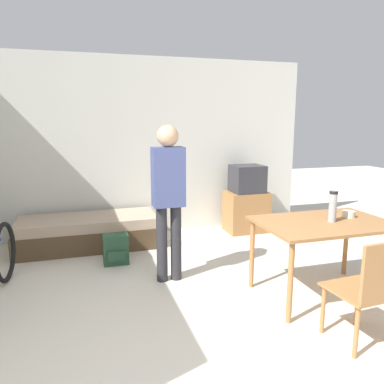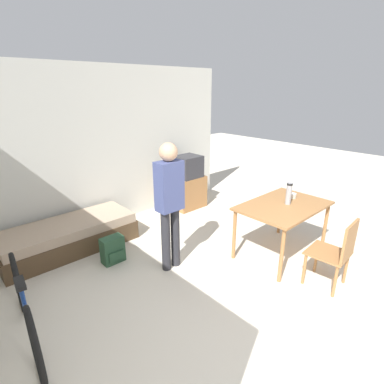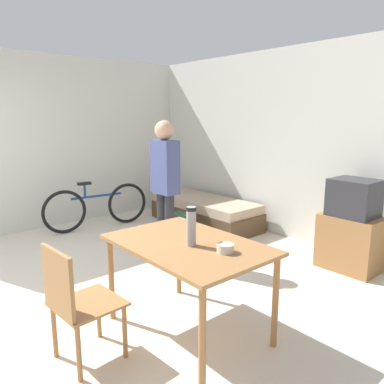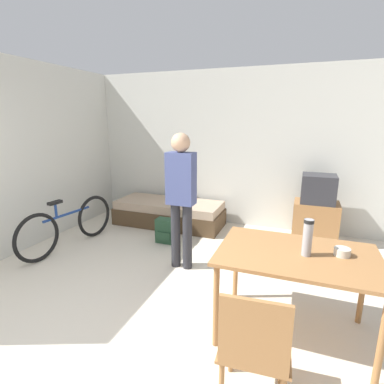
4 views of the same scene
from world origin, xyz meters
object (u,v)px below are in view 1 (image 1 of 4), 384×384
(thermos_flask, at_px, (333,205))
(mate_bowl, at_px, (349,214))
(daybed, at_px, (89,232))
(backpack, at_px, (116,250))
(wooden_chair, at_px, (370,287))
(tv, at_px, (247,201))
(person_standing, at_px, (168,192))
(dining_table, at_px, (324,230))

(thermos_flask, distance_m, mate_bowl, 0.32)
(daybed, relative_size, mate_bowl, 15.08)
(thermos_flask, relative_size, backpack, 0.82)
(wooden_chair, xyz_separation_m, thermos_flask, (0.27, 0.85, 0.44))
(tv, bearing_deg, thermos_flask, -94.03)
(daybed, height_order, person_standing, person_standing)
(backpack, bearing_deg, tv, 20.87)
(daybed, bearing_deg, thermos_flask, -44.42)
(tv, height_order, mate_bowl, tv)
(tv, xyz_separation_m, person_standing, (-1.62, -1.46, 0.51))
(person_standing, distance_m, thermos_flask, 1.68)
(backpack, bearing_deg, mate_bowl, -31.40)
(daybed, xyz_separation_m, mate_bowl, (2.56, -2.14, 0.60))
(tv, xyz_separation_m, wooden_chair, (-0.43, -3.14, 0.01))
(wooden_chair, bearing_deg, mate_bowl, 59.86)
(person_standing, height_order, mate_bowl, person_standing)
(daybed, xyz_separation_m, wooden_chair, (2.01, -3.09, 0.29))
(daybed, bearing_deg, tv, 1.26)
(daybed, relative_size, backpack, 5.09)
(wooden_chair, height_order, mate_bowl, wooden_chair)
(wooden_chair, relative_size, person_standing, 0.52)
(dining_table, relative_size, wooden_chair, 1.46)
(wooden_chair, xyz_separation_m, backpack, (-1.71, 2.33, -0.32))
(dining_table, xyz_separation_m, thermos_flask, (0.07, -0.02, 0.25))
(tv, distance_m, person_standing, 2.24)
(daybed, bearing_deg, wooden_chair, -56.91)
(mate_bowl, distance_m, backpack, 2.72)
(daybed, distance_m, wooden_chair, 3.70)
(daybed, xyz_separation_m, thermos_flask, (2.29, -2.24, 0.73))
(wooden_chair, height_order, backpack, wooden_chair)
(tv, bearing_deg, person_standing, -137.89)
(person_standing, height_order, backpack, person_standing)
(thermos_flask, xyz_separation_m, backpack, (-1.98, 1.48, -0.76))
(person_standing, relative_size, backpack, 4.51)
(person_standing, distance_m, mate_bowl, 1.89)
(daybed, height_order, wooden_chair, wooden_chair)
(wooden_chair, bearing_deg, person_standing, 125.19)
(daybed, bearing_deg, mate_bowl, -39.91)
(mate_bowl, bearing_deg, daybed, 140.09)
(dining_table, bearing_deg, tv, 84.28)
(thermos_flask, bearing_deg, tv, 85.97)
(tv, bearing_deg, dining_table, -95.72)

